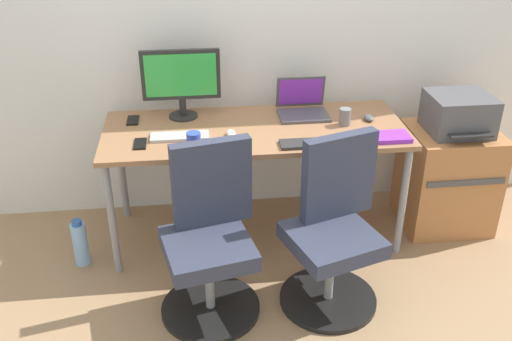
# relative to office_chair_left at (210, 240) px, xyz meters

# --- Properties ---
(ground_plane) EXTENTS (5.28, 5.28, 0.00)m
(ground_plane) POSITION_rel_office_chair_left_xyz_m (0.31, 0.66, -0.42)
(ground_plane) COLOR #9E7A56
(back_wall) EXTENTS (4.40, 0.04, 2.60)m
(back_wall) POSITION_rel_office_chair_left_xyz_m (0.31, 1.11, 0.88)
(back_wall) COLOR white
(back_wall) RESTS_ON ground
(desk) EXTENTS (1.82, 0.73, 0.76)m
(desk) POSITION_rel_office_chair_left_xyz_m (0.31, 0.66, 0.27)
(desk) COLOR #996B47
(desk) RESTS_ON ground
(office_chair_left) EXTENTS (0.54, 0.54, 0.94)m
(office_chair_left) POSITION_rel_office_chair_left_xyz_m (0.00, 0.00, 0.00)
(office_chair_left) COLOR black
(office_chair_left) RESTS_ON ground
(office_chair_right) EXTENTS (0.56, 0.56, 0.94)m
(office_chair_right) POSITION_rel_office_chair_left_xyz_m (0.66, -0.00, 0.00)
(office_chair_right) COLOR black
(office_chair_right) RESTS_ON ground
(side_cabinet) EXTENTS (0.56, 0.50, 0.68)m
(side_cabinet) POSITION_rel_office_chair_left_xyz_m (1.59, 0.65, -0.09)
(side_cabinet) COLOR #B77542
(side_cabinet) RESTS_ON ground
(printer) EXTENTS (0.38, 0.40, 0.24)m
(printer) POSITION_rel_office_chair_left_xyz_m (1.59, 0.65, 0.37)
(printer) COLOR #515156
(printer) RESTS_ON side_cabinet
(water_bottle_on_floor) EXTENTS (0.09, 0.09, 0.31)m
(water_bottle_on_floor) POSITION_rel_office_chair_left_xyz_m (-0.77, 0.45, -0.28)
(water_bottle_on_floor) COLOR #8CBFF2
(water_bottle_on_floor) RESTS_ON ground
(desktop_monitor) EXTENTS (0.48, 0.18, 0.43)m
(desktop_monitor) POSITION_rel_office_chair_left_xyz_m (-0.11, 0.88, 0.59)
(desktop_monitor) COLOR #262626
(desktop_monitor) RESTS_ON desk
(open_laptop) EXTENTS (0.31, 0.27, 0.23)m
(open_laptop) POSITION_rel_office_chair_left_xyz_m (0.64, 0.85, 0.39)
(open_laptop) COLOR #4C4C51
(open_laptop) RESTS_ON desk
(keyboard_by_monitor) EXTENTS (0.34, 0.12, 0.02)m
(keyboard_by_monitor) POSITION_rel_office_chair_left_xyz_m (-0.14, 0.57, 0.34)
(keyboard_by_monitor) COLOR #B7B7B7
(keyboard_by_monitor) RESTS_ON desk
(keyboard_by_laptop) EXTENTS (0.34, 0.12, 0.02)m
(keyboard_by_laptop) POSITION_rel_office_chair_left_xyz_m (0.60, 0.39, 0.34)
(keyboard_by_laptop) COLOR #2D2D2D
(keyboard_by_laptop) RESTS_ON desk
(mouse_by_monitor) EXTENTS (0.06, 0.10, 0.03)m
(mouse_by_monitor) POSITION_rel_office_chair_left_xyz_m (1.03, 0.70, 0.35)
(mouse_by_monitor) COLOR #515156
(mouse_by_monitor) RESTS_ON desk
(mouse_by_laptop) EXTENTS (0.06, 0.10, 0.03)m
(mouse_by_laptop) POSITION_rel_office_chair_left_xyz_m (0.16, 0.56, 0.35)
(mouse_by_laptop) COLOR silver
(mouse_by_laptop) RESTS_ON desk
(coffee_mug) EXTENTS (0.08, 0.08, 0.09)m
(coffee_mug) POSITION_rel_office_chair_left_xyz_m (-0.06, 0.43, 0.38)
(coffee_mug) COLOR blue
(coffee_mug) RESTS_ON desk
(pen_cup) EXTENTS (0.07, 0.07, 0.10)m
(pen_cup) POSITION_rel_office_chair_left_xyz_m (0.86, 0.65, 0.39)
(pen_cup) COLOR slate
(pen_cup) RESTS_ON desk
(phone_near_monitor) EXTENTS (0.07, 0.14, 0.01)m
(phone_near_monitor) POSITION_rel_office_chair_left_xyz_m (-0.36, 0.50, 0.34)
(phone_near_monitor) COLOR black
(phone_near_monitor) RESTS_ON desk
(phone_near_laptop) EXTENTS (0.07, 0.14, 0.01)m
(phone_near_laptop) POSITION_rel_office_chair_left_xyz_m (-0.43, 0.85, 0.34)
(phone_near_laptop) COLOR black
(phone_near_laptop) RESTS_ON desk
(notebook) EXTENTS (0.21, 0.15, 0.03)m
(notebook) POSITION_rel_office_chair_left_xyz_m (1.08, 0.42, 0.35)
(notebook) COLOR purple
(notebook) RESTS_ON desk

